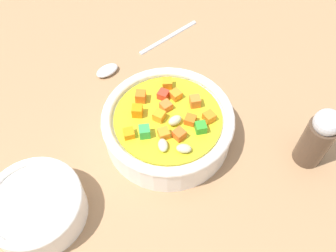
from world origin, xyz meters
The scene contains 5 objects.
ground_plane centered at (0.00, 0.00, -1.00)cm, with size 140.00×140.00×2.00cm, color #9E754F.
soup_bowl_main centered at (0.00, -0.01, 2.60)cm, with size 16.78×16.78×5.61cm.
spoon centered at (-2.26, 15.76, 0.46)cm, with size 18.09×11.25×1.08cm.
side_bowl_small centered at (-16.47, -8.05, 2.17)cm, with size 10.86×10.86×4.20cm.
pepper_shaker centered at (16.88, -6.54, 4.57)cm, with size 3.54×3.54×9.22cm.
Camera 1 is at (-4.90, -26.03, 39.84)cm, focal length 38.08 mm.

